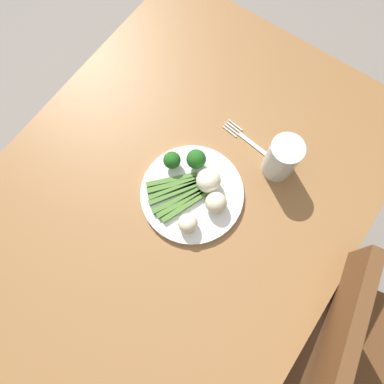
# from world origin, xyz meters

# --- Properties ---
(ground_plane) EXTENTS (6.00, 6.00, 0.02)m
(ground_plane) POSITION_xyz_m (0.00, 0.00, -0.01)
(ground_plane) COLOR gray
(dining_table) EXTENTS (1.17, 0.84, 0.75)m
(dining_table) POSITION_xyz_m (0.00, 0.00, 0.64)
(dining_table) COLOR olive
(dining_table) RESTS_ON ground_plane
(chair) EXTENTS (0.48, 0.48, 0.87)m
(chair) POSITION_xyz_m (-0.03, -0.56, 0.50)
(chair) COLOR brown
(chair) RESTS_ON ground_plane
(plate) EXTENTS (0.25, 0.25, 0.01)m
(plate) POSITION_xyz_m (0.04, -0.03, 0.76)
(plate) COLOR white
(plate) RESTS_ON dining_table
(asparagus_bundle) EXTENTS (0.15, 0.14, 0.01)m
(asparagus_bundle) POSITION_xyz_m (0.01, -0.01, 0.78)
(asparagus_bundle) COLOR #47752D
(asparagus_bundle) RESTS_ON plate
(broccoli_back_right) EXTENTS (0.05, 0.05, 0.06)m
(broccoli_back_right) POSITION_xyz_m (0.10, -0.00, 0.80)
(broccoli_back_right) COLOR #4C7F2B
(broccoli_back_right) RESTS_ON plate
(broccoli_front) EXTENTS (0.04, 0.04, 0.05)m
(broccoli_front) POSITION_xyz_m (0.07, 0.05, 0.80)
(broccoli_front) COLOR #4C7F2B
(broccoli_front) RESTS_ON plate
(cauliflower_back) EXTENTS (0.06, 0.06, 0.06)m
(cauliflower_back) POSITION_xyz_m (0.08, -0.05, 0.80)
(cauliflower_back) COLOR white
(cauliflower_back) RESTS_ON plate
(cauliflower_near_center) EXTENTS (0.05, 0.05, 0.05)m
(cauliflower_near_center) POSITION_xyz_m (0.04, -0.10, 0.79)
(cauliflower_near_center) COLOR beige
(cauliflower_near_center) RESTS_ON plate
(cauliflower_edge) EXTENTS (0.05, 0.05, 0.05)m
(cauliflower_edge) POSITION_xyz_m (-0.03, -0.07, 0.79)
(cauliflower_edge) COLOR silver
(cauliflower_edge) RESTS_ON plate
(fork) EXTENTS (0.04, 0.17, 0.00)m
(fork) POSITION_xyz_m (0.24, -0.07, 0.76)
(fork) COLOR silver
(fork) RESTS_ON dining_table
(water_glass) EXTENTS (0.08, 0.08, 0.12)m
(water_glass) POSITION_xyz_m (0.21, -0.16, 0.81)
(water_glass) COLOR silver
(water_glass) RESTS_ON dining_table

